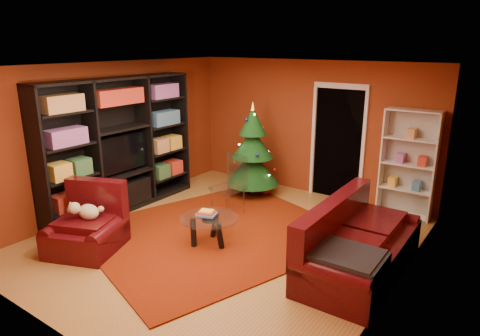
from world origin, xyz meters
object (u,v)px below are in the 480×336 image
Objects in this scene: media_unit at (120,146)px; coffee_table at (209,230)px; white_bookshelf at (408,164)px; gift_box_green at (245,185)px; christmas_tree at (253,150)px; sofa at (362,238)px; gift_box_red at (264,187)px; acrylic_chair at (228,189)px; rug at (216,233)px; gift_box_teal at (241,181)px; dog at (89,212)px; armchair at (85,225)px.

media_unit is 2.40m from coffee_table.
white_bookshelf is at bearing 31.67° from media_unit.
media_unit is at bearing 174.20° from coffee_table.
coffee_table is (0.95, -2.30, 0.11)m from gift_box_green.
sofa is at bearing -30.50° from christmas_tree.
acrylic_chair is (0.09, -1.33, 0.37)m from gift_box_red.
gift_box_teal reaches higher than rug.
media_unit reaches higher than gift_box_red.
gift_box_red is 0.12× the size of white_bookshelf.
white_bookshelf reaches higher than dog.
white_bookshelf is at bearing 8.76° from gift_box_red.
dog is at bearing -139.30° from coffee_table.
christmas_tree is 0.97× the size of white_bookshelf.
acrylic_chair is (-2.52, -1.74, -0.45)m from white_bookshelf.
armchair is at bearing -135.00° from dog.
gift_box_red is 0.55× the size of dog.
acrylic_chair reaches higher than coffee_table.
sofa is (3.26, -1.88, 0.34)m from gift_box_teal.
christmas_tree is at bearing 57.97° from armchair.
gift_box_red is at bearing 103.30° from coffee_table.
media_unit is (-2.03, -0.13, 1.16)m from rug.
gift_box_teal is (-0.43, 0.21, -0.77)m from christmas_tree.
dog is at bearing 115.29° from sofa.
christmas_tree is 8.40× the size of gift_box_red.
rug is 3.44m from white_bookshelf.
gift_box_red is (0.37, 0.14, -0.01)m from gift_box_green.
dog is 0.46× the size of coffee_table.
acrylic_chair is (-0.49, 1.10, 0.25)m from coffee_table.
media_unit is 1.71m from dog.
gift_box_green is at bearing -32.92° from gift_box_teal.
gift_box_green is (-0.22, 0.08, -0.78)m from christmas_tree.
rug is 2.14m from christmas_tree.
gift_box_teal is 0.26× the size of armchair.
gift_box_red is (0.15, 0.22, -0.79)m from christmas_tree.
media_unit is 4.97m from white_bookshelf.
rug is 1.94× the size of white_bookshelf.
gift_box_green is at bearing 62.16° from dog.
coffee_table is (0.72, -2.22, -0.67)m from christmas_tree.
gift_box_teal is (1.04, 2.21, -1.04)m from media_unit.
armchair is at bearing -58.47° from media_unit.
rug is 1.67× the size of sofa.
armchair is (-1.16, -1.53, 0.38)m from rug.
christmas_tree reaches higher than coffee_table.
armchair is 2.43m from acrylic_chair.
dog is at bearing -92.37° from gift_box_teal.
sofa is at bearing 4.85° from armchair.
media_unit is 1.82m from armchair.
sofa is at bearing 4.30° from media_unit.
gift_box_teal is 3.31m from white_bookshelf.
media_unit is at bearing -149.27° from white_bookshelf.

